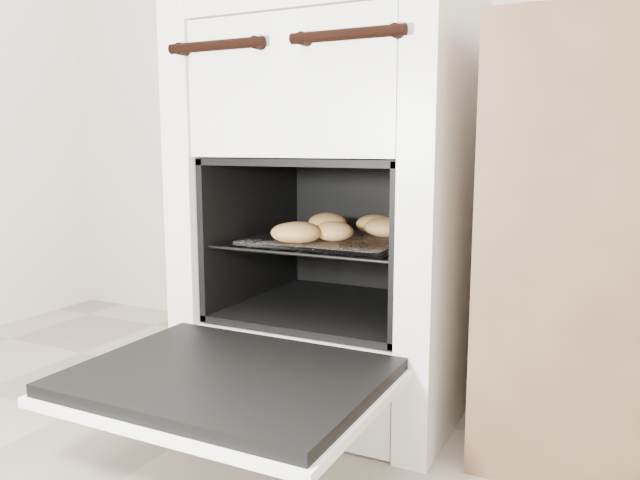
{
  "coord_description": "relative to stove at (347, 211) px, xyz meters",
  "views": [
    {
      "loc": [
        0.52,
        -0.32,
        0.65
      ],
      "look_at": [
        -0.13,
        0.98,
        0.43
      ],
      "focal_mm": 35.0,
      "sensor_mm": 36.0,
      "label": 1
    }
  ],
  "objects": [
    {
      "name": "stove",
      "position": [
        0.0,
        0.0,
        0.0
      ],
      "size": [
        0.64,
        0.72,
        0.99
      ],
      "color": "white",
      "rests_on": "ground"
    },
    {
      "name": "oven_door",
      "position": [
        0.0,
        -0.54,
        -0.27
      ],
      "size": [
        0.58,
        0.45,
        0.04
      ],
      "color": "black",
      "rests_on": "stove"
    },
    {
      "name": "oven_rack",
      "position": [
        0.0,
        -0.07,
        -0.07
      ],
      "size": [
        0.47,
        0.45,
        0.01
      ],
      "color": "black",
      "rests_on": "stove"
    },
    {
      "name": "foil_sheet",
      "position": [
        0.0,
        -0.09,
        -0.06
      ],
      "size": [
        0.37,
        0.32,
        0.01
      ],
      "primitive_type": "cube",
      "color": "white",
      "rests_on": "oven_rack"
    },
    {
      "name": "baked_rolls",
      "position": [
        0.03,
        -0.07,
        -0.03
      ],
      "size": [
        0.31,
        0.37,
        0.05
      ],
      "color": "tan",
      "rests_on": "foil_sheet"
    }
  ]
}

